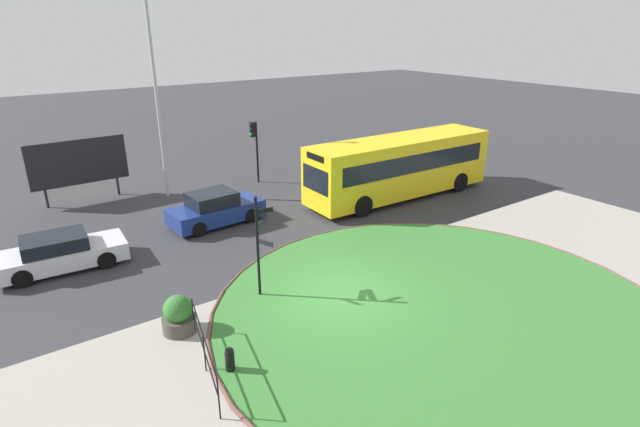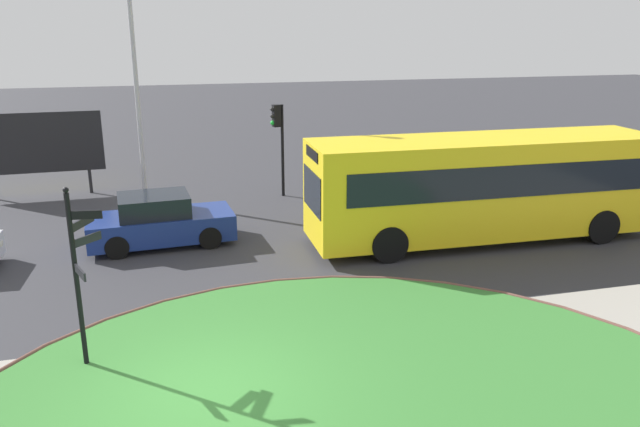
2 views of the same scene
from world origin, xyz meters
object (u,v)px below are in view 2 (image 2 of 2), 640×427
Objects in this scene: traffic_light_near at (278,129)px; lamppost_tall at (134,53)px; signpost_directional at (79,267)px; bus_yellow at (484,186)px; car_far_lane at (160,222)px; billboard_left at (38,144)px.

lamppost_tall reaches higher than traffic_light_near.
signpost_directional is 11.98m from lamppost_tall.
lamppost_tall reaches higher than signpost_directional.
bus_yellow is 1.05× the size of lamppost_tall.
car_far_lane is 7.83m from billboard_left.
signpost_directional reaches higher than car_far_lane.
bus_yellow is 3.03× the size of traffic_light_near.
bus_yellow is at bearing -34.32° from billboard_left.
signpost_directional is 6.84m from car_far_lane.
traffic_light_near is at bearing 41.31° from car_far_lane.
car_far_lane is 6.67m from lamppost_tall.
lamppost_tall reaches higher than billboard_left.
signpost_directional is 0.83× the size of car_far_lane.
signpost_directional is at bearing -94.58° from lamppost_tall.
signpost_directional is 0.35× the size of lamppost_tall.
lamppost_tall is 2.15× the size of billboard_left.
lamppost_tall is at bearing -34.67° from bus_yellow.
billboard_left is (-8.40, 2.22, -0.52)m from traffic_light_near.
bus_yellow is 2.26× the size of billboard_left.
signpost_directional reaches higher than traffic_light_near.
bus_yellow is at bearing 117.32° from traffic_light_near.
car_far_lane is at bearing -59.57° from billboard_left.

